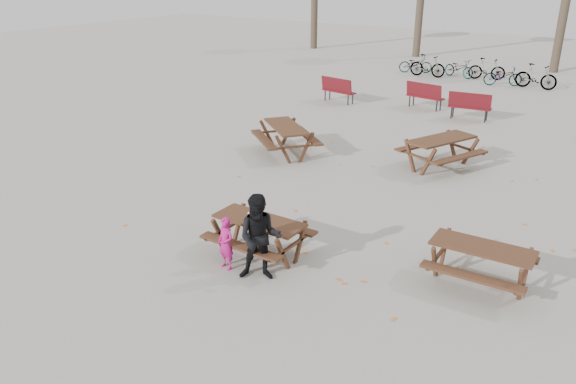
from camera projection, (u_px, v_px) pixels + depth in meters
The scene contains 13 objects.
ground at pixel (260, 255), 11.05m from camera, with size 80.00×80.00×0.00m, color gray.
main_picnic_table at pixel (259, 228), 10.83m from camera, with size 1.80×1.45×0.78m.
food_tray at pixel (253, 218), 10.77m from camera, with size 0.18×0.11×0.04m, color white.
bread_roll at pixel (253, 216), 10.75m from camera, with size 0.14×0.06×0.05m, color tan.
soda_bottle at pixel (249, 217), 10.70m from camera, with size 0.07×0.07×0.17m.
child at pixel (226, 243), 10.40m from camera, with size 0.38×0.25×1.03m, color #BE1775.
adult at pixel (260, 238), 9.95m from camera, with size 0.79×0.62×1.63m, color black.
picnic_table_east at pixel (480, 265), 9.92m from camera, with size 1.75×1.41×0.75m, color #362013, non-canonical shape.
picnic_table_north at pixel (286, 140), 16.70m from camera, with size 2.04×1.64×0.88m, color #362013, non-canonical shape.
picnic_table_far at pixel (441, 153), 15.57m from camera, with size 2.00×1.61×0.86m, color #362013, non-canonical shape.
park_bench_row at pixel (456, 103), 20.78m from camera, with size 11.81×1.71×1.03m.
bicycle_row at pixel (471, 70), 27.21m from camera, with size 7.87×2.11×1.11m.
fallen_leaves at pixel (343, 216), 12.71m from camera, with size 11.00×11.00×0.01m, color #CB7130, non-canonical shape.
Camera 1 is at (5.89, -7.79, 5.35)m, focal length 35.00 mm.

